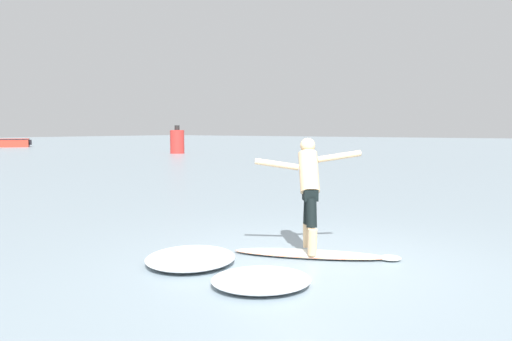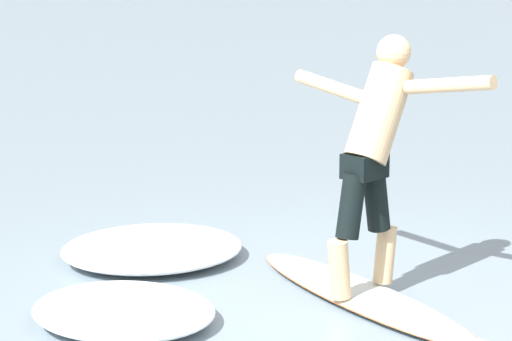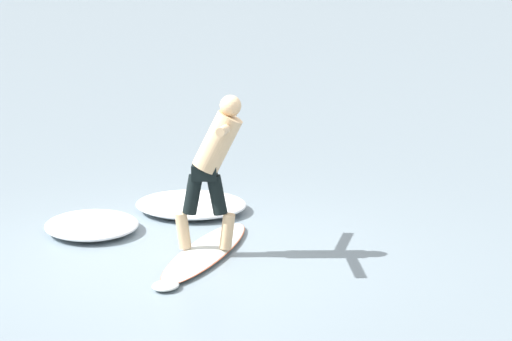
{
  "view_description": "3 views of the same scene",
  "coord_description": "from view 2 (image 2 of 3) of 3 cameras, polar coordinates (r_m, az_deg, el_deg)",
  "views": [
    {
      "loc": [
        -6.17,
        -3.28,
        1.86
      ],
      "look_at": [
        -0.14,
        0.87,
        1.24
      ],
      "focal_mm": 35.0,
      "sensor_mm": 36.0,
      "label": 1
    },
    {
      "loc": [
        -1.64,
        -7.22,
        2.53
      ],
      "look_at": [
        -0.37,
        1.32,
        0.63
      ],
      "focal_mm": 85.0,
      "sensor_mm": 36.0,
      "label": 2
    },
    {
      "loc": [
        8.46,
        -8.83,
        3.91
      ],
      "look_at": [
        -0.21,
        1.38,
        0.63
      ],
      "focal_mm": 85.0,
      "sensor_mm": 36.0,
      "label": 3
    }
  ],
  "objects": [
    {
      "name": "wave_foam_at_nose",
      "position": [
        7.56,
        -6.25,
        -6.56
      ],
      "size": [
        1.59,
        1.59,
        0.17
      ],
      "color": "white",
      "rests_on": "ground"
    },
    {
      "name": "surfer",
      "position": [
        7.79,
        5.66,
        1.37
      ],
      "size": [
        1.03,
        1.32,
        1.65
      ],
      "color": "#D7B081",
      "rests_on": "surfboard"
    },
    {
      "name": "surfboard",
      "position": [
        7.93,
        5.19,
        -5.97
      ],
      "size": [
        1.31,
        2.37,
        0.21
      ],
      "color": "white",
      "rests_on": "ground"
    },
    {
      "name": "wave_foam_at_tail",
      "position": [
        8.86,
        -4.91,
        -3.66
      ],
      "size": [
        1.68,
        1.61,
        0.17
      ],
      "color": "white",
      "rests_on": "ground"
    },
    {
      "name": "ground_plane",
      "position": [
        7.82,
        4.12,
        -6.5
      ],
      "size": [
        200.0,
        200.0,
        0.0
      ],
      "primitive_type": "plane",
      "color": "gray"
    }
  ]
}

